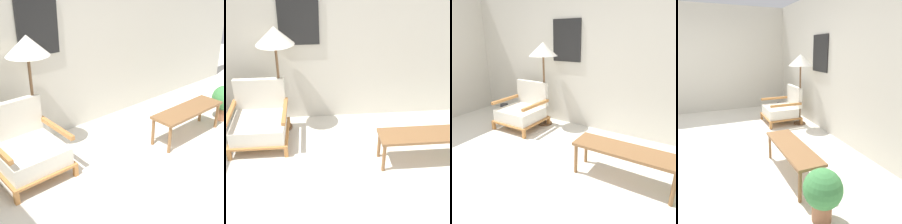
# 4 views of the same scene
# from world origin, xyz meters

# --- Properties ---
(ground_plane) EXTENTS (14.00, 14.00, 0.00)m
(ground_plane) POSITION_xyz_m (0.00, 0.00, 0.00)
(ground_plane) COLOR silver
(wall_back) EXTENTS (8.00, 0.09, 2.70)m
(wall_back) POSITION_xyz_m (-0.00, 2.52, 1.35)
(wall_back) COLOR beige
(wall_back) RESTS_ON ground_plane
(armchair) EXTENTS (0.78, 0.76, 0.82)m
(armchair) POSITION_xyz_m (-0.98, 1.87, 0.32)
(armchair) COLOR #B2753D
(armchair) RESTS_ON ground_plane
(floor_lamp) EXTENTS (0.51, 0.51, 1.53)m
(floor_lamp) POSITION_xyz_m (-0.70, 2.18, 1.35)
(floor_lamp) COLOR brown
(floor_lamp) RESTS_ON ground_plane
(coffee_table) EXTENTS (1.18, 0.36, 0.42)m
(coffee_table) POSITION_xyz_m (1.14, 1.22, 0.37)
(coffee_table) COLOR brown
(coffee_table) RESTS_ON ground_plane
(potted_plant) EXTENTS (0.39, 0.39, 0.56)m
(potted_plant) POSITION_xyz_m (2.01, 1.17, 0.33)
(potted_plant) COLOR #935B3D
(potted_plant) RESTS_ON ground_plane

